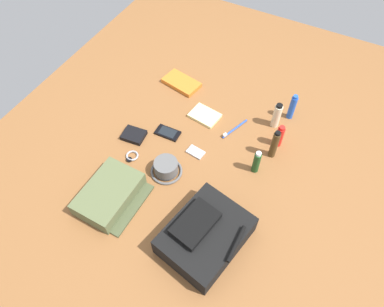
{
  "coord_description": "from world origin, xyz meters",
  "views": [
    {
      "loc": [
        0.87,
        0.46,
        1.4
      ],
      "look_at": [
        0.0,
        0.0,
        0.04
      ],
      "focal_mm": 33.11,
      "sensor_mm": 36.0,
      "label": 1
    }
  ],
  "objects_px": {
    "toiletry_pouch": "(110,195)",
    "media_player": "(195,152)",
    "wristwatch": "(132,156)",
    "paperback_novel": "(181,83)",
    "notepad": "(205,116)",
    "deodorant_spray": "(292,107)",
    "wallet": "(134,135)",
    "lotion_bottle": "(277,116)",
    "bucket_hat": "(166,168)",
    "cell_phone": "(168,133)",
    "backpack": "(205,235)",
    "cologne_bottle": "(274,144)",
    "toothbrush": "(233,130)",
    "sunscreen_spray": "(280,136)",
    "shampoo_bottle": "(257,162)"
  },
  "relations": [
    {
      "from": "toiletry_pouch",
      "to": "media_player",
      "type": "distance_m",
      "value": 0.46
    },
    {
      "from": "media_player",
      "to": "wristwatch",
      "type": "relative_size",
      "value": 1.27
    },
    {
      "from": "paperback_novel",
      "to": "notepad",
      "type": "distance_m",
      "value": 0.28
    },
    {
      "from": "deodorant_spray",
      "to": "wallet",
      "type": "height_order",
      "value": "deodorant_spray"
    },
    {
      "from": "lotion_bottle",
      "to": "paperback_novel",
      "type": "height_order",
      "value": "lotion_bottle"
    },
    {
      "from": "bucket_hat",
      "to": "cell_phone",
      "type": "xyz_separation_m",
      "value": [
        -0.2,
        -0.11,
        -0.03
      ]
    },
    {
      "from": "backpack",
      "to": "wristwatch",
      "type": "distance_m",
      "value": 0.55
    },
    {
      "from": "cologne_bottle",
      "to": "paperback_novel",
      "type": "xyz_separation_m",
      "value": [
        -0.23,
        -0.63,
        -0.07
      ]
    },
    {
      "from": "bucket_hat",
      "to": "toothbrush",
      "type": "relative_size",
      "value": 0.9
    },
    {
      "from": "cologne_bottle",
      "to": "notepad",
      "type": "relative_size",
      "value": 1.15
    },
    {
      "from": "cell_phone",
      "to": "wallet",
      "type": "distance_m",
      "value": 0.17
    },
    {
      "from": "backpack",
      "to": "cologne_bottle",
      "type": "height_order",
      "value": "cologne_bottle"
    },
    {
      "from": "toiletry_pouch",
      "to": "wristwatch",
      "type": "xyz_separation_m",
      "value": [
        -0.23,
        -0.05,
        -0.03
      ]
    },
    {
      "from": "wallet",
      "to": "toothbrush",
      "type": "bearing_deg",
      "value": 116.25
    },
    {
      "from": "cologne_bottle",
      "to": "toothbrush",
      "type": "relative_size",
      "value": 1.03
    },
    {
      "from": "toiletry_pouch",
      "to": "paperback_novel",
      "type": "distance_m",
      "value": 0.8
    },
    {
      "from": "cologne_bottle",
      "to": "wristwatch",
      "type": "relative_size",
      "value": 2.43
    },
    {
      "from": "wristwatch",
      "to": "cell_phone",
      "type": "bearing_deg",
      "value": 158.81
    },
    {
      "from": "bucket_hat",
      "to": "sunscreen_spray",
      "type": "relative_size",
      "value": 1.16
    },
    {
      "from": "cologne_bottle",
      "to": "cell_phone",
      "type": "distance_m",
      "value": 0.53
    },
    {
      "from": "toothbrush",
      "to": "wallet",
      "type": "height_order",
      "value": "wallet"
    },
    {
      "from": "deodorant_spray",
      "to": "paperback_novel",
      "type": "height_order",
      "value": "deodorant_spray"
    },
    {
      "from": "shampoo_bottle",
      "to": "notepad",
      "type": "height_order",
      "value": "shampoo_bottle"
    },
    {
      "from": "sunscreen_spray",
      "to": "cologne_bottle",
      "type": "distance_m",
      "value": 0.08
    },
    {
      "from": "toothbrush",
      "to": "lotion_bottle",
      "type": "bearing_deg",
      "value": 127.71
    },
    {
      "from": "notepad",
      "to": "wristwatch",
      "type": "bearing_deg",
      "value": -18.01
    },
    {
      "from": "sunscreen_spray",
      "to": "bucket_hat",
      "type": "bearing_deg",
      "value": -45.26
    },
    {
      "from": "notepad",
      "to": "wallet",
      "type": "bearing_deg",
      "value": -33.5
    },
    {
      "from": "bucket_hat",
      "to": "media_player",
      "type": "relative_size",
      "value": 1.68
    },
    {
      "from": "media_player",
      "to": "sunscreen_spray",
      "type": "bearing_deg",
      "value": 125.33
    },
    {
      "from": "lotion_bottle",
      "to": "cologne_bottle",
      "type": "height_order",
      "value": "cologne_bottle"
    },
    {
      "from": "sunscreen_spray",
      "to": "cologne_bottle",
      "type": "relative_size",
      "value": 0.75
    },
    {
      "from": "toiletry_pouch",
      "to": "shampoo_bottle",
      "type": "height_order",
      "value": "shampoo_bottle"
    },
    {
      "from": "media_player",
      "to": "wallet",
      "type": "distance_m",
      "value": 0.33
    },
    {
      "from": "shampoo_bottle",
      "to": "media_player",
      "type": "xyz_separation_m",
      "value": [
        0.04,
        -0.29,
        -0.06
      ]
    },
    {
      "from": "shampoo_bottle",
      "to": "cell_phone",
      "type": "relative_size",
      "value": 1.09
    },
    {
      "from": "toothbrush",
      "to": "shampoo_bottle",
      "type": "bearing_deg",
      "value": 46.78
    },
    {
      "from": "backpack",
      "to": "wallet",
      "type": "xyz_separation_m",
      "value": [
        -0.33,
        -0.56,
        -0.05
      ]
    },
    {
      "from": "shampoo_bottle",
      "to": "lotion_bottle",
      "type": "bearing_deg",
      "value": -177.2
    },
    {
      "from": "shampoo_bottle",
      "to": "deodorant_spray",
      "type": "bearing_deg",
      "value": 174.89
    },
    {
      "from": "deodorant_spray",
      "to": "media_player",
      "type": "distance_m",
      "value": 0.55
    },
    {
      "from": "media_player",
      "to": "toothbrush",
      "type": "height_order",
      "value": "toothbrush"
    },
    {
      "from": "backpack",
      "to": "wristwatch",
      "type": "height_order",
      "value": "backpack"
    },
    {
      "from": "paperback_novel",
      "to": "wallet",
      "type": "height_order",
      "value": "same"
    },
    {
      "from": "cologne_bottle",
      "to": "shampoo_bottle",
      "type": "relative_size",
      "value": 1.26
    },
    {
      "from": "wallet",
      "to": "notepad",
      "type": "distance_m",
      "value": 0.39
    },
    {
      "from": "cologne_bottle",
      "to": "toiletry_pouch",
      "type": "bearing_deg",
      "value": -44.23
    },
    {
      "from": "backpack",
      "to": "shampoo_bottle",
      "type": "bearing_deg",
      "value": 172.97
    },
    {
      "from": "deodorant_spray",
      "to": "toothbrush",
      "type": "height_order",
      "value": "deodorant_spray"
    },
    {
      "from": "cologne_bottle",
      "to": "bucket_hat",
      "type": "bearing_deg",
      "value": -51.16
    }
  ]
}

